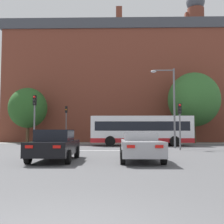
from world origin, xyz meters
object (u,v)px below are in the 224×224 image
traffic_light_near_right (180,118)px  pedestrian_waiting (128,135)px  traffic_light_far_left (66,119)px  bus_crossing_lead (141,130)px  car_roadster_right (140,146)px  traffic_light_near_left (34,113)px  street_lamp_junction (170,99)px  car_saloon_left (55,145)px

traffic_light_near_right → pedestrian_waiting: traffic_light_near_right is taller
traffic_light_far_left → bus_crossing_lead: bearing=-32.0°
car_roadster_right → traffic_light_far_left: size_ratio=1.08×
car_roadster_right → traffic_light_near_left: traffic_light_near_left is taller
traffic_light_near_right → pedestrian_waiting: (-3.53, 13.35, -1.46)m
car_roadster_right → street_lamp_junction: bearing=72.3°
bus_crossing_lead → traffic_light_near_left: 11.16m
car_roadster_right → street_lamp_junction: 11.84m
bus_crossing_lead → traffic_light_far_left: 10.28m
car_saloon_left → car_roadster_right: (4.17, 0.01, -0.07)m
traffic_light_near_right → traffic_light_near_left: 11.40m
car_saloon_left → traffic_light_near_right: bearing=45.5°
bus_crossing_lead → street_lamp_junction: size_ratio=1.44×
traffic_light_near_left → car_saloon_left: bearing=-66.7°
traffic_light_near_left → pedestrian_waiting: bearing=59.9°
car_roadster_right → traffic_light_far_left: bearing=110.3°
traffic_light_near_left → bus_crossing_lead: bearing=36.6°
car_saloon_left → pedestrian_waiting: 22.07m
car_saloon_left → car_roadster_right: 4.17m
car_roadster_right → bus_crossing_lead: size_ratio=0.49×
bus_crossing_lead → traffic_light_far_left: size_ratio=2.23×
car_saloon_left → bus_crossing_lead: size_ratio=0.47×
traffic_light_far_left → pedestrian_waiting: bearing=11.5°
traffic_light_far_left → pedestrian_waiting: 8.01m
traffic_light_far_left → pedestrian_waiting: traffic_light_far_left is taller
car_saloon_left → street_lamp_junction: bearing=53.9°
traffic_light_near_right → traffic_light_far_left: traffic_light_far_left is taller
traffic_light_far_left → car_saloon_left: bearing=-80.9°
traffic_light_near_right → traffic_light_far_left: (-11.13, 11.81, 0.54)m
street_lamp_junction → pedestrian_waiting: street_lamp_junction is taller
traffic_light_far_left → street_lamp_junction: bearing=-40.7°
traffic_light_near_right → street_lamp_junction: 3.09m
bus_crossing_lead → pedestrian_waiting: 7.04m
car_roadster_right → street_lamp_junction: size_ratio=0.70×
traffic_light_far_left → car_roadster_right: bearing=-69.8°
traffic_light_far_left → street_lamp_junction: 14.37m
car_roadster_right → traffic_light_far_left: traffic_light_far_left is taller
traffic_light_near_right → street_lamp_junction: (-0.28, 2.48, 1.81)m
car_roadster_right → traffic_light_near_right: traffic_light_near_right is taller
traffic_light_near_right → traffic_light_near_left: traffic_light_near_left is taller
bus_crossing_lead → traffic_light_near_left: bearing=-53.4°
traffic_light_far_left → street_lamp_junction: street_lamp_junction is taller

